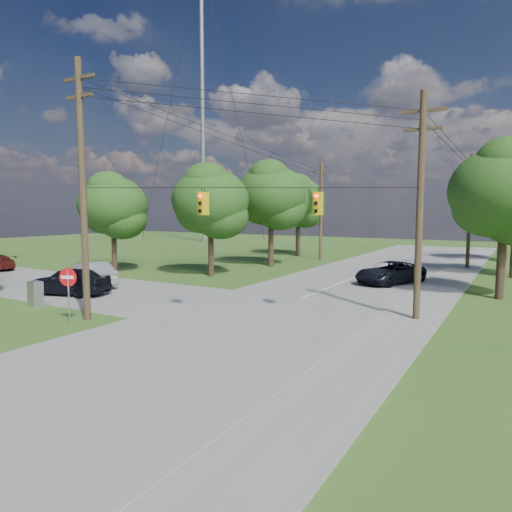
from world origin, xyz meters
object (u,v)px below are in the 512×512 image
Objects in this scene: car_cross_dark at (69,281)px; control_cabinet at (35,294)px; pole_north_w at (321,211)px; car_main_north at (390,273)px; pole_sw at (83,187)px; do_not_enter_sign at (68,283)px; car_cross_silver at (90,274)px; pole_ne at (420,204)px; pole_north_e at (470,211)px.

car_cross_dark is 3.68× the size of control_cabinet.
car_main_north is at bearing -49.16° from pole_north_w.
pole_sw reaches higher than do_not_enter_sign.
pole_sw reaches higher than car_main_north.
control_cabinet is at bearing 43.05° from car_cross_silver.
car_cross_silver is at bearing 121.89° from control_cabinet.
pole_north_w reaches higher than car_cross_silver.
control_cabinet is (-18.36, -7.00, -4.79)m from pole_ne.
pole_sw reaches higher than car_cross_dark.
pole_north_e is 34.61m from control_cabinet.
pole_sw is at bearing -89.23° from pole_north_w.
control_cabinet is (-4.86, 0.60, -5.55)m from pole_sw.
do_not_enter_sign is at bearing -10.08° from control_cabinet.
pole_ne is at bearing 10.87° from do_not_enter_sign.
pole_north_e is 31.61m from car_cross_silver.
control_cabinet is (1.23, -3.08, -0.21)m from car_cross_dark.
do_not_enter_sign reaches higher than car_cross_silver.
do_not_enter_sign is at bearing -97.46° from pole_sw.
car_cross_silver reaches higher than car_main_north.
car_cross_dark is at bearing -168.68° from pole_ne.
pole_ne is 26.03m from pole_north_w.
pole_sw is at bearing 0.44° from control_cabinet.
pole_north_w is at bearing 122.29° from pole_ne.
pole_ne is 22.00m from pole_north_e.
car_main_north is 2.16× the size of do_not_enter_sign.
control_cabinet is at bearing 141.33° from do_not_enter_sign.
pole_ne is at bearing 112.21° from car_cross_silver.
pole_north_w is 16.03m from car_main_north.
pole_north_w is 29.68m from control_cabinet.
do_not_enter_sign is (-9.81, -18.83, 1.06)m from car_main_north.
pole_north_w is 1.81× the size of car_main_north.
pole_north_e is 2.00× the size of car_cross_dark.
pole_ne reaches higher than pole_north_w.
pole_north_e reaches higher than car_cross_dark.
car_main_north is at bearing 41.38° from do_not_enter_sign.
pole_sw is at bearing 61.44° from do_not_enter_sign.
pole_north_e is 1.93× the size of car_cross_silver.
pole_ne reaches higher than do_not_enter_sign.
pole_north_e is 3.90× the size of do_not_enter_sign.
do_not_enter_sign is (0.28, -30.50, -3.28)m from pole_north_w.
pole_ne is at bearing 86.17° from car_cross_dark.
car_cross_dark is at bearing -114.32° from car_main_north.
do_not_enter_sign reaches higher than car_main_north.
pole_ne reaches higher than control_cabinet.
car_cross_silver is (-7.04, -23.30, -4.24)m from pole_north_w.
car_cross_silver is (-20.94, -23.30, -4.24)m from pole_north_e.
pole_north_e is at bearing 156.71° from car_cross_silver.
car_cross_dark is 0.90× the size of car_main_north.
car_main_north is at bearing 110.25° from pole_ne.
pole_north_e is 13.90m from pole_north_w.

